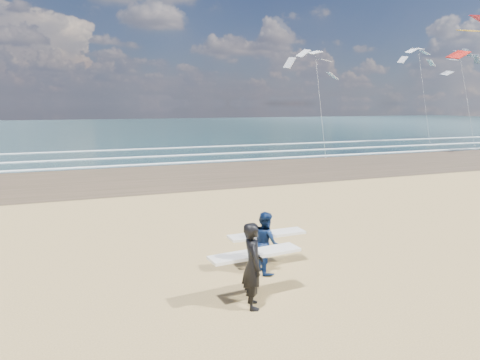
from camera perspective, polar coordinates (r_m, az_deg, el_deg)
name	(u,v)px	position (r m, az deg, el deg)	size (l,w,h in m)	color
wet_sand_strip	(396,161)	(36.15, 20.14, 2.38)	(220.00, 12.00, 0.01)	#463B25
ocean	(207,127)	(84.58, -4.47, 7.08)	(220.00, 100.00, 0.02)	#163032
foam_breakers	(328,148)	(44.23, 11.62, 4.17)	(220.00, 11.70, 0.05)	white
surfer_near	(253,264)	(9.68, 1.75, -11.13)	(2.24, 1.12, 1.95)	black
surfer_far	(266,241)	(11.65, 3.44, -8.18)	(2.21, 1.05, 1.67)	#0E2250
kite_1	(319,92)	(39.06, 10.50, 11.45)	(5.43, 4.70, 10.14)	slate
kite_2	(465,89)	(54.31, 27.83, 10.68)	(5.49, 4.70, 11.23)	slate
kite_5	(423,87)	(56.67, 23.21, 11.33)	(5.24, 4.68, 12.12)	slate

